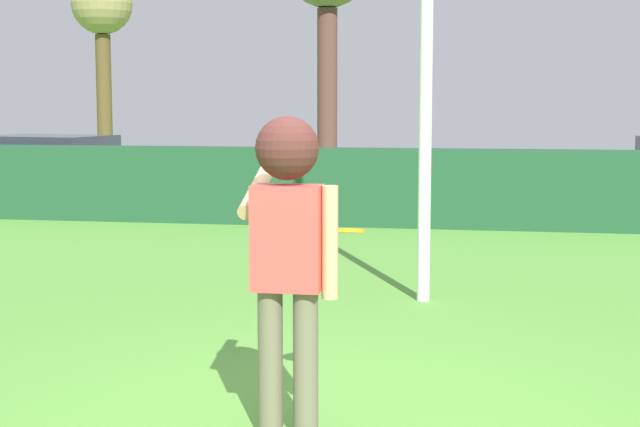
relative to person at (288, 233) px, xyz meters
name	(u,v)px	position (x,y,z in m)	size (l,w,h in m)	color
person	(288,233)	(0.00, 0.00, 0.00)	(0.56, 0.76, 1.79)	#6A6550
frisbee	(343,231)	(0.22, 0.56, -0.05)	(0.27, 0.27, 0.06)	orange
hedge_row	(428,188)	(0.13, 9.50, -0.57)	(28.08, 0.90, 1.16)	#1F4C2D
parked_car_silver	(48,165)	(-7.13, 11.74, -0.47)	(4.44, 2.43, 1.25)	#B7B7BC
birch_tree	(102,16)	(-9.11, 19.15, 2.97)	(1.60, 1.60, 5.24)	brown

